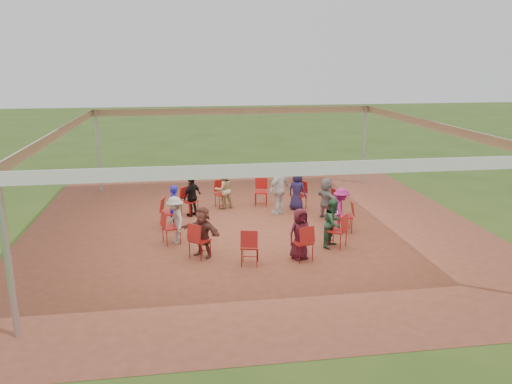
{
  "coord_description": "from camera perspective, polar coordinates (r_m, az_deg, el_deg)",
  "views": [
    {
      "loc": [
        -2.02,
        -13.37,
        4.71
      ],
      "look_at": [
        0.04,
        0.3,
        1.04
      ],
      "focal_mm": 35.0,
      "sensor_mm": 36.0,
      "label": 1
    }
  ],
  "objects": [
    {
      "name": "ground",
      "position": [
        14.32,
        0.04,
        -4.34
      ],
      "size": [
        80.0,
        80.0,
        0.0
      ],
      "primitive_type": "plane",
      "color": "#314B17",
      "rests_on": "ground"
    },
    {
      "name": "person_seated_3",
      "position": [
        16.21,
        -3.71,
        0.29
      ],
      "size": [
        0.69,
        0.53,
        1.27
      ],
      "primitive_type": "imported",
      "rotation": [
        0.0,
        0.0,
        -2.83
      ],
      "color": "tan",
      "rests_on": "ground"
    },
    {
      "name": "person_seated_1",
      "position": [
        15.29,
        8.05,
        -0.73
      ],
      "size": [
        0.78,
        1.25,
        1.27
      ],
      "primitive_type": "imported",
      "rotation": [
        0.0,
        0.0,
        1.88
      ],
      "color": "slate",
      "rests_on": "ground"
    },
    {
      "name": "person_seated_4",
      "position": [
        15.51,
        -7.3,
        -0.47
      ],
      "size": [
        0.78,
        0.8,
        1.27
      ],
      "primitive_type": "imported",
      "rotation": [
        0.0,
        0.0,
        -2.31
      ],
      "color": "black",
      "rests_on": "ground"
    },
    {
      "name": "chair_3",
      "position": [
        16.57,
        0.57,
        -0.03
      ],
      "size": [
        0.5,
        0.52,
        0.9
      ],
      "primitive_type": null,
      "rotation": [
        0.0,
        0.0,
        2.93
      ],
      "color": "#A41915",
      "rests_on": "ground"
    },
    {
      "name": "chair_7",
      "position": [
        13.31,
        -9.66,
        -4.02
      ],
      "size": [
        0.55,
        0.53,
        0.9
      ],
      "primitive_type": null,
      "rotation": [
        0.0,
        0.0,
        -1.26
      ],
      "color": "#A41915",
      "rests_on": "ground"
    },
    {
      "name": "person_seated_7",
      "position": [
        12.31,
        -6.11,
        -4.53
      ],
      "size": [
        1.16,
        1.11,
        1.27
      ],
      "primitive_type": "imported",
      "rotation": [
        0.0,
        0.0,
        -0.74
      ],
      "color": "brown",
      "rests_on": "ground"
    },
    {
      "name": "chair_0",
      "position": [
        14.25,
        10.13,
        -2.77
      ],
      "size": [
        0.52,
        0.5,
        0.9
      ],
      "primitive_type": null,
      "rotation": [
        0.0,
        0.0,
        1.36
      ],
      "color": "#A41915",
      "rests_on": "ground"
    },
    {
      "name": "chair_4",
      "position": [
        16.36,
        -3.86,
        -0.26
      ],
      "size": [
        0.53,
        0.55,
        0.9
      ],
      "primitive_type": null,
      "rotation": [
        0.0,
        0.0,
        -2.83
      ],
      "color": "#A41915",
      "rests_on": "ground"
    },
    {
      "name": "chair_5",
      "position": [
        15.64,
        -7.61,
        -1.07
      ],
      "size": [
        0.61,
        0.61,
        0.9
      ],
      "primitive_type": null,
      "rotation": [
        0.0,
        0.0,
        -2.31
      ],
      "color": "#A41915",
      "rests_on": "ground"
    },
    {
      "name": "tent",
      "position": [
        13.72,
        0.04,
        5.06
      ],
      "size": [
        10.33,
        10.33,
        3.0
      ],
      "color": "#B2B2B7",
      "rests_on": "ground"
    },
    {
      "name": "chair_1",
      "position": [
        15.41,
        8.39,
        -1.35
      ],
      "size": [
        0.55,
        0.53,
        0.9
      ],
      "primitive_type": null,
      "rotation": [
        0.0,
        0.0,
        1.88
      ],
      "color": "#A41915",
      "rests_on": "ground"
    },
    {
      "name": "chair_10",
      "position": [
        12.11,
        5.33,
        -5.79
      ],
      "size": [
        0.53,
        0.55,
        0.9
      ],
      "primitive_type": null,
      "rotation": [
        0.0,
        0.0,
        0.31
      ],
      "color": "#A41915",
      "rests_on": "ground"
    },
    {
      "name": "person_seated_9",
      "position": [
        13.02,
        8.81,
        -3.53
      ],
      "size": [
        0.68,
        0.69,
        1.27
      ],
      "primitive_type": "imported",
      "rotation": [
        0.0,
        0.0,
        0.84
      ],
      "color": "#295136",
      "rests_on": "ground"
    },
    {
      "name": "cable_coil",
      "position": [
        13.91,
        -0.81,
        -4.84
      ],
      "size": [
        0.35,
        0.35,
        0.03
      ],
      "rotation": [
        0.0,
        0.0,
        0.26
      ],
      "color": "black",
      "rests_on": "ground"
    },
    {
      "name": "laptop",
      "position": [
        14.18,
        9.03,
        -2.17
      ],
      "size": [
        0.32,
        0.37,
        0.22
      ],
      "rotation": [
        0.0,
        0.0,
        1.36
      ],
      "color": "#B7B7BC",
      "rests_on": "ground"
    },
    {
      "name": "standing_person",
      "position": [
        15.59,
        2.65,
        0.3
      ],
      "size": [
        1.01,
        0.96,
        1.58
      ],
      "primitive_type": "imported",
      "rotation": [
        0.0,
        0.0,
        3.85
      ],
      "color": "silver",
      "rests_on": "ground"
    },
    {
      "name": "person_seated_6",
      "position": [
        13.28,
        -9.2,
        -3.18
      ],
      "size": [
        0.64,
        0.9,
        1.27
      ],
      "primitive_type": "imported",
      "rotation": [
        0.0,
        0.0,
        -1.26
      ],
      "color": "#A19A8F",
      "rests_on": "ground"
    },
    {
      "name": "chair_8",
      "position": [
        12.29,
        -6.45,
        -5.52
      ],
      "size": [
        0.61,
        0.61,
        0.9
      ],
      "primitive_type": null,
      "rotation": [
        0.0,
        0.0,
        -0.74
      ],
      "color": "#A41915",
      "rests_on": "ground"
    },
    {
      "name": "person_seated_8",
      "position": [
        12.14,
        5.06,
        -4.78
      ],
      "size": [
        0.69,
        0.52,
        1.27
      ],
      "primitive_type": "imported",
      "rotation": [
        0.0,
        0.0,
        0.31
      ],
      "color": "#46121E",
      "rests_on": "ground"
    },
    {
      "name": "person_seated_2",
      "position": [
        16.08,
        4.73,
        0.15
      ],
      "size": [
        0.69,
        0.67,
        1.27
      ],
      "primitive_type": "imported",
      "rotation": [
        0.0,
        0.0,
        2.41
      ],
      "color": "#211B43",
      "rests_on": "ground"
    },
    {
      "name": "chair_11",
      "position": [
        13.03,
        9.26,
        -4.41
      ],
      "size": [
        0.61,
        0.61,
        0.9
      ],
      "primitive_type": null,
      "rotation": [
        0.0,
        0.0,
        0.84
      ],
      "color": "#A41915",
      "rests_on": "ground"
    },
    {
      "name": "chair_6",
      "position": [
        14.54,
        -9.85,
        -2.39
      ],
      "size": [
        0.52,
        0.5,
        0.9
      ],
      "primitive_type": null,
      "rotation": [
        0.0,
        0.0,
        -1.78
      ],
      "color": "#A41915",
      "rests_on": "ground"
    },
    {
      "name": "dirt_patch",
      "position": [
        14.32,
        0.04,
        -4.31
      ],
      "size": [
        13.0,
        13.0,
        0.0
      ],
      "primitive_type": "plane",
      "color": "brown",
      "rests_on": "ground"
    },
    {
      "name": "person_seated_0",
      "position": [
        14.18,
        9.68,
        -2.03
      ],
      "size": [
        0.57,
        0.88,
        1.27
      ],
      "primitive_type": "imported",
      "rotation": [
        0.0,
        0.0,
        1.36
      ],
      "color": "#991A69",
      "rests_on": "ground"
    },
    {
      "name": "chair_2",
      "position": [
        16.24,
        4.92,
        -0.4
      ],
      "size": [
        0.61,
        0.61,
        0.9
      ],
      "primitive_type": null,
      "rotation": [
        0.0,
        0.0,
        2.41
      ],
      "color": "#A41915",
      "rests_on": "ground"
    },
    {
      "name": "chair_9",
      "position": [
        11.82,
        -0.72,
        -6.25
      ],
      "size": [
        0.5,
        0.52,
        0.9
      ],
      "primitive_type": null,
      "rotation": [
        0.0,
        0.0,
        -0.21
      ],
      "color": "#A41915",
      "rests_on": "ground"
    },
    {
      "name": "person_seated_5",
      "position": [
        14.46,
        -9.42,
        -1.69
      ],
      "size": [
        0.39,
        0.52,
        1.27
      ],
      "primitive_type": "imported",
      "rotation": [
        0.0,
        0.0,
        -1.78
      ],
      "color": "#1E19A9",
      "rests_on": "ground"
    }
  ]
}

